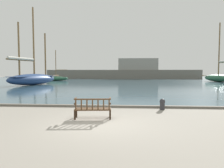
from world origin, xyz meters
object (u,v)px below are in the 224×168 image
(sailboat_nearest_starboard, at_px, (57,78))
(sailboat_centre_channel, at_px, (33,78))
(sailboat_far_starboard, at_px, (219,77))
(mooring_bollard, at_px, (162,104))
(park_bench, at_px, (93,108))

(sailboat_nearest_starboard, height_order, sailboat_centre_channel, sailboat_centre_channel)
(sailboat_centre_channel, height_order, sailboat_far_starboard, sailboat_far_starboard)
(sailboat_nearest_starboard, xyz_separation_m, mooring_bollard, (18.22, -34.50, -0.31))
(sailboat_centre_channel, distance_m, mooring_bollard, 25.25)
(sailboat_centre_channel, xyz_separation_m, mooring_bollard, (16.48, -19.11, -0.84))
(mooring_bollard, bearing_deg, sailboat_far_starboard, 61.46)
(sailboat_nearest_starboard, distance_m, sailboat_centre_channel, 15.50)
(mooring_bollard, bearing_deg, sailboat_centre_channel, 130.77)
(sailboat_far_starboard, bearing_deg, park_bench, -121.30)
(sailboat_centre_channel, relative_size, sailboat_far_starboard, 0.99)
(sailboat_far_starboard, bearing_deg, sailboat_centre_channel, -159.76)
(park_bench, xyz_separation_m, sailboat_centre_channel, (-13.02, 21.47, 0.71))
(sailboat_nearest_starboard, distance_m, mooring_bollard, 39.02)
(sailboat_centre_channel, relative_size, mooring_bollard, 19.72)
(park_bench, distance_m, sailboat_centre_channel, 25.12)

